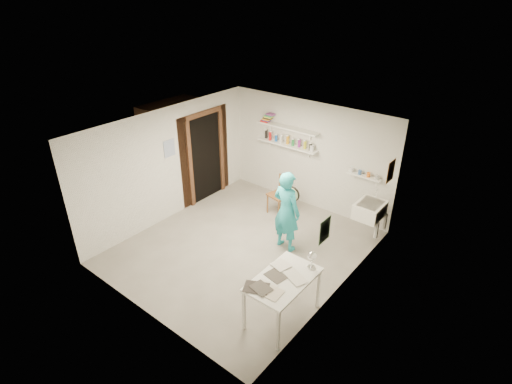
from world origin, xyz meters
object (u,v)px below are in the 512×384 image
Objects in this scene: man at (287,211)px; wall_clock at (293,194)px; belfast_sink at (370,210)px; work_table at (283,298)px; wooden_chair at (279,195)px; desk_lamp at (312,256)px.

man is 5.56× the size of wall_clock.
belfast_sink is 2.09× the size of wall_clock.
man reaches higher than work_table.
wall_clock is 2.16m from work_table.
belfast_sink is 0.37× the size of man.
man reaches higher than belfast_sink.
man is 0.35m from wall_clock.
man is at bearing -133.82° from belfast_sink.
wooden_chair is 6.38× the size of desk_lamp.
desk_lamp is at bearing -32.82° from wooden_chair.
wall_clock reaches higher than wooden_chair.
work_table is (-0.11, -2.72, -0.32)m from belfast_sink.
wall_clock reaches higher than work_table.
man is 11.15× the size of desk_lamp.
work_table is (1.85, -2.49, -0.07)m from wooden_chair.
wall_clock is at bearing 133.09° from desk_lamp.
work_table is (1.03, -1.77, -0.68)m from wall_clock.
wooden_chair is 2.92m from desk_lamp.
desk_lamp is at bearing 142.57° from man.
wall_clock is at bearing -80.69° from man.
belfast_sink is 1.63m from man.
wall_clock reaches higher than desk_lamp.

